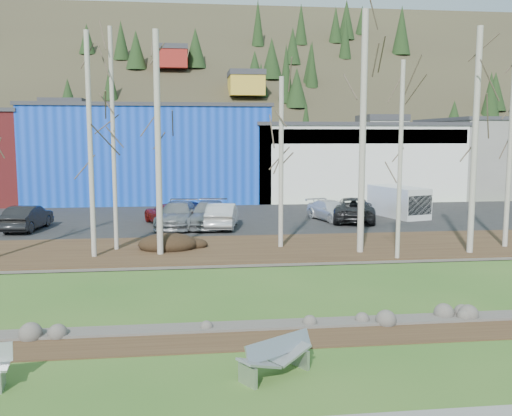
{
  "coord_description": "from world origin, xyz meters",
  "views": [
    {
      "loc": [
        -2.9,
        -13.15,
        5.67
      ],
      "look_at": [
        0.12,
        11.58,
        2.5
      ],
      "focal_mm": 40.0,
      "sensor_mm": 36.0,
      "label": 1
    }
  ],
  "objects": [
    {
      "name": "birch_4",
      "position": [
        1.73,
        14.55,
        4.33
      ],
      "size": [
        0.23,
        0.23,
        8.36
      ],
      "color": "beige",
      "rests_on": "far_bank"
    },
    {
      "name": "car_5",
      "position": [
        -0.82,
        20.83,
        0.91
      ],
      "size": [
        2.34,
        4.85,
        1.53
      ],
      "primitive_type": "imported",
      "rotation": [
        0.0,
        0.0,
        2.98
      ],
      "color": "silver",
      "rests_on": "parking_lot"
    },
    {
      "name": "far_bank",
      "position": [
        0.0,
        14.5,
        0.07
      ],
      "size": [
        80.0,
        7.0,
        0.15
      ],
      "primitive_type": "cube",
      "color": "#382616",
      "rests_on": "ground"
    },
    {
      "name": "river",
      "position": [
        0.0,
        7.2,
        0.0
      ],
      "size": [
        80.0,
        8.0,
        0.9
      ],
      "primitive_type": null,
      "color": "#111D30",
      "rests_on": "ground"
    },
    {
      "name": "car_1",
      "position": [
        -12.24,
        21.37,
        0.88
      ],
      "size": [
        2.08,
        4.63,
        1.47
      ],
      "primitive_type": "imported",
      "rotation": [
        0.0,
        0.0,
        3.02
      ],
      "color": "black",
      "rests_on": "parking_lot"
    },
    {
      "name": "building_grey",
      "position": [
        28.0,
        39.0,
        3.66
      ],
      "size": [
        14.28,
        12.24,
        7.3
      ],
      "color": "slate",
      "rests_on": "ground"
    },
    {
      "name": "near_bank_rocks",
      "position": [
        0.0,
        3.1,
        0.0
      ],
      "size": [
        80.0,
        0.8,
        0.5
      ],
      "primitive_type": null,
      "color": "#47423D",
      "rests_on": "ground"
    },
    {
      "name": "hillside",
      "position": [
        0.0,
        84.0,
        17.5
      ],
      "size": [
        160.0,
        72.0,
        35.0
      ],
      "primitive_type": null,
      "color": "#322B1F",
      "rests_on": "ground"
    },
    {
      "name": "bench_damaged",
      "position": [
        -0.85,
        -0.31,
        0.44
      ],
      "size": [
        1.99,
        1.58,
        0.87
      ],
      "rotation": [
        0.0,
        0.0,
        0.57
      ],
      "color": "#AEB1B3",
      "rests_on": "ground"
    },
    {
      "name": "birch_7",
      "position": [
        10.45,
        12.09,
        5.39
      ],
      "size": [
        0.28,
        0.28,
        10.47
      ],
      "color": "beige",
      "rests_on": "far_bank"
    },
    {
      "name": "car_3",
      "position": [
        -1.58,
        21.4,
        0.91
      ],
      "size": [
        2.96,
        5.55,
        1.53
      ],
      "primitive_type": "imported",
      "rotation": [
        0.0,
        0.0,
        -0.16
      ],
      "color": "gray",
      "rests_on": "parking_lot"
    },
    {
      "name": "car_7",
      "position": [
        6.48,
        23.03,
        0.78
      ],
      "size": [
        2.94,
        4.76,
        1.29
      ],
      "primitive_type": "imported",
      "rotation": [
        0.0,
        0.0,
        0.27
      ],
      "color": "silver",
      "rests_on": "parking_lot"
    },
    {
      "name": "ground",
      "position": [
        0.0,
        0.0,
        0.0
      ],
      "size": [
        200.0,
        200.0,
        0.0
      ],
      "primitive_type": "plane",
      "color": "#2F591D",
      "rests_on": "ground"
    },
    {
      "name": "car_8",
      "position": [
        -3.48,
        21.4,
        0.91
      ],
      "size": [
        2.96,
        5.55,
        1.53
      ],
      "primitive_type": "imported",
      "rotation": [
        0.0,
        0.0,
        -0.16
      ],
      "color": "gray",
      "rests_on": "parking_lot"
    },
    {
      "name": "van_white",
      "position": [
        11.58,
        24.1,
        1.17
      ],
      "size": [
        3.14,
        5.05,
        2.05
      ],
      "rotation": [
        0.0,
        0.0,
        0.27
      ],
      "color": "white",
      "rests_on": "parking_lot"
    },
    {
      "name": "car_4",
      "position": [
        -2.61,
        23.56,
        0.81
      ],
      "size": [
        3.04,
        4.26,
        1.35
      ],
      "primitive_type": "imported",
      "rotation": [
        0.0,
        0.0,
        0.41
      ],
      "color": "#121A4E",
      "rests_on": "parking_lot"
    },
    {
      "name": "birch_3",
      "position": [
        -7.18,
        13.31,
        5.21
      ],
      "size": [
        0.23,
        0.23,
        10.13
      ],
      "color": "beige",
      "rests_on": "far_bank"
    },
    {
      "name": "building_white",
      "position": [
        12.0,
        38.98,
        3.41
      ],
      "size": [
        18.36,
        12.24,
        6.8
      ],
      "color": "silver",
      "rests_on": "ground"
    },
    {
      "name": "birch_6",
      "position": [
        5.29,
        12.84,
        5.77
      ],
      "size": [
        0.3,
        0.3,
        11.25
      ],
      "color": "beige",
      "rests_on": "far_bank"
    },
    {
      "name": "dirt_strip",
      "position": [
        0.0,
        2.1,
        0.01
      ],
      "size": [
        80.0,
        1.8,
        0.03
      ],
      "primitive_type": "cube",
      "color": "#382616",
      "rests_on": "ground"
    },
    {
      "name": "far_bank_rocks",
      "position": [
        0.0,
        11.3,
        0.0
      ],
      "size": [
        80.0,
        0.8,
        0.46
      ],
      "primitive_type": null,
      "color": "#47423D",
      "rests_on": "ground"
    },
    {
      "name": "birch_8",
      "position": [
        12.92,
        13.27,
        5.43
      ],
      "size": [
        0.24,
        0.24,
        10.57
      ],
      "color": "beige",
      "rests_on": "far_bank"
    },
    {
      "name": "parking_lot",
      "position": [
        0.0,
        25.0,
        0.07
      ],
      "size": [
        80.0,
        14.0,
        0.14
      ],
      "primitive_type": "cube",
      "color": "black",
      "rests_on": "ground"
    },
    {
      "name": "birch_1",
      "position": [
        -6.36,
        14.91,
        5.45
      ],
      "size": [
        0.2,
        0.2,
        10.6
      ],
      "color": "beige",
      "rests_on": "far_bank"
    },
    {
      "name": "car_2",
      "position": [
        -4.04,
        22.63,
        0.8
      ],
      "size": [
        3.64,
        5.24,
        1.33
      ],
      "primitive_type": "imported",
      "rotation": [
        0.0,
        0.0,
        3.47
      ],
      "color": "maroon",
      "rests_on": "parking_lot"
    },
    {
      "name": "birch_5",
      "position": [
        6.56,
        11.3,
        4.55
      ],
      "size": [
        0.19,
        0.19,
        8.8
      ],
      "color": "beige",
      "rests_on": "far_bank"
    },
    {
      "name": "dirt_mound",
      "position": [
        -3.88,
        14.71,
        0.43
      ],
      "size": [
        2.88,
        2.04,
        0.57
      ],
      "primitive_type": "ellipsoid",
      "color": "black",
      "rests_on": "far_bank"
    },
    {
      "name": "birch_2",
      "position": [
        -4.18,
        13.47,
        5.28
      ],
      "size": [
        0.28,
        0.28,
        10.25
      ],
      "color": "beige",
      "rests_on": "far_bank"
    },
    {
      "name": "car_6",
      "position": [
        7.84,
        22.58,
        0.91
      ],
      "size": [
        3.9,
        6.05,
        1.55
      ],
      "primitive_type": "imported",
      "rotation": [
        0.0,
        0.0,
        2.88
      ],
      "color": "#27282A",
      "rests_on": "parking_lot"
    },
    {
      "name": "building_blue",
      "position": [
        -6.0,
        39.0,
        4.16
      ],
      "size": [
        20.4,
        12.24,
        8.3
      ],
      "color": "#0B36AC",
      "rests_on": "ground"
    }
  ]
}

